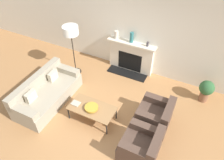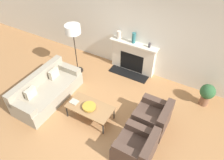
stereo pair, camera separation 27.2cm
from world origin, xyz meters
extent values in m
plane|color=#A87547|center=(0.00, 0.00, 0.00)|extent=(18.00, 18.00, 0.00)
cube|color=silver|center=(0.00, 2.45, 1.45)|extent=(18.00, 0.06, 2.90)
cube|color=beige|center=(-0.18, 2.32, 0.50)|extent=(1.46, 0.20, 1.00)
cube|color=black|center=(-0.18, 2.24, 0.36)|extent=(0.80, 0.04, 0.65)
cube|color=black|center=(-0.18, 2.04, 0.01)|extent=(1.31, 0.40, 0.02)
cube|color=beige|center=(-0.18, 2.29, 1.02)|extent=(1.58, 0.28, 0.05)
cube|color=#9E937F|center=(-1.68, -0.10, 0.21)|extent=(0.92, 2.06, 0.41)
cube|color=#9E937F|center=(-2.05, -0.10, 0.59)|extent=(0.20, 2.06, 0.36)
cube|color=#9E937F|center=(-1.68, -1.01, 0.50)|extent=(0.85, 0.22, 0.18)
cube|color=#9E937F|center=(-1.68, 0.82, 0.50)|extent=(0.85, 0.22, 0.18)
cube|color=#C0B49C|center=(-1.82, -0.56, 0.55)|extent=(0.12, 0.32, 0.28)
cube|color=#C0B49C|center=(-1.82, 0.37, 0.55)|extent=(0.12, 0.32, 0.28)
cube|color=#4C382D|center=(1.22, -0.51, 0.23)|extent=(0.82, 0.83, 0.45)
cube|color=#4C382D|center=(1.56, -0.51, 0.62)|extent=(0.18, 0.83, 0.32)
cube|color=#4C382D|center=(1.22, -0.19, 0.55)|extent=(0.74, 0.18, 0.19)
cube|color=#4C382D|center=(1.22, -0.84, 0.55)|extent=(0.74, 0.18, 0.19)
cube|color=#4C382D|center=(1.22, 0.45, 0.23)|extent=(0.82, 0.83, 0.45)
cube|color=#4C382D|center=(1.56, 0.45, 0.62)|extent=(0.18, 0.83, 0.32)
cube|color=#4C382D|center=(1.22, 0.78, 0.55)|extent=(0.74, 0.18, 0.19)
cube|color=#4C382D|center=(1.22, 0.12, 0.55)|extent=(0.74, 0.18, 0.19)
cube|color=olive|center=(-0.25, -0.09, 0.40)|extent=(1.20, 0.63, 0.03)
cylinder|color=black|center=(-0.81, -0.37, 0.19)|extent=(0.03, 0.03, 0.39)
cylinder|color=black|center=(0.31, -0.37, 0.19)|extent=(0.03, 0.03, 0.39)
cylinder|color=black|center=(-0.81, 0.18, 0.19)|extent=(0.03, 0.03, 0.39)
cylinder|color=black|center=(0.31, 0.18, 0.19)|extent=(0.03, 0.03, 0.39)
cylinder|color=#BC8E2D|center=(-0.24, -0.13, 0.43)|extent=(0.12, 0.12, 0.02)
cylinder|color=#BC8E2D|center=(-0.24, -0.13, 0.46)|extent=(0.35, 0.35, 0.06)
cube|color=#B2A893|center=(-0.70, -0.16, 0.43)|extent=(0.22, 0.18, 0.02)
cylinder|color=black|center=(-1.74, 1.36, 0.01)|extent=(0.35, 0.35, 0.03)
cylinder|color=black|center=(-1.74, 1.36, 0.75)|extent=(0.03, 0.03, 1.43)
cylinder|color=white|center=(-1.74, 1.36, 1.55)|extent=(0.47, 0.47, 0.26)
cylinder|color=beige|center=(-0.71, 2.32, 1.18)|extent=(0.13, 0.13, 0.26)
cylinder|color=#28666B|center=(-0.20, 2.32, 1.21)|extent=(0.11, 0.11, 0.33)
cylinder|color=#3D383D|center=(0.32, 2.32, 1.12)|extent=(0.07, 0.07, 0.14)
cylinder|color=brown|center=(2.27, 1.90, 0.15)|extent=(0.25, 0.25, 0.30)
sphere|color=#2D5B33|center=(2.27, 1.90, 0.48)|extent=(0.41, 0.41, 0.41)
camera|label=1|loc=(1.86, -3.20, 4.63)|focal=35.00mm
camera|label=2|loc=(2.10, -3.07, 4.63)|focal=35.00mm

